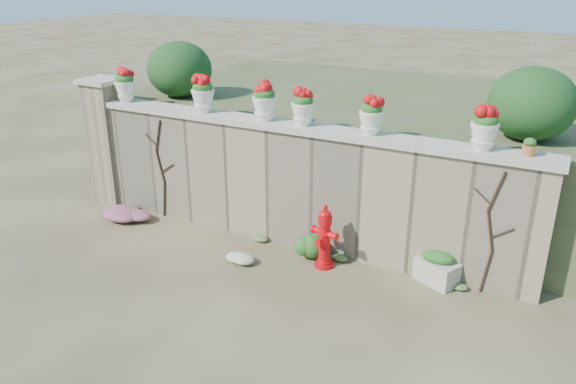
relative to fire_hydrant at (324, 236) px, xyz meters
The scene contains 21 objects.
ground 1.56m from the fire_hydrant, 124.83° to the right, with size 80.00×80.00×0.00m, color #483D24.
stone_wall 1.13m from the fire_hydrant, 144.68° to the left, with size 8.00×0.40×2.00m, color gray.
wall_cap 1.83m from the fire_hydrant, 144.68° to the left, with size 8.10×0.52×0.10m, color beige.
gate_pillar 5.08m from the fire_hydrant, behind, with size 0.72×0.72×2.48m.
raised_fill 3.91m from the fire_hydrant, 102.47° to the left, with size 9.00×6.00×2.00m, color #384C23.
back_shrub_left 4.86m from the fire_hydrant, 156.05° to the left, with size 1.30×1.30×1.10m, color #143814.
back_shrub_right 3.72m from the fire_hydrant, 35.01° to the left, with size 1.30×1.30×1.10m, color #143814.
vine_left 3.56m from the fire_hydrant, behind, with size 0.60×0.04×1.91m.
vine_right 2.46m from the fire_hydrant, ahead, with size 0.60×0.04×1.91m.
fire_hydrant is the anchor object (origin of this frame).
planter_box 1.77m from the fire_hydrant, 11.37° to the left, with size 0.72×0.59×0.52m.
green_shrub 0.46m from the fire_hydrant, 165.52° to the left, with size 0.54×0.49×0.51m, color #1E5119.
magenta_clump 4.03m from the fire_hydrant, behind, with size 0.97×0.65×0.26m, color #CA287E.
white_flowers 1.39m from the fire_hydrant, 159.27° to the right, with size 0.50×0.40×0.18m, color white.
urn_pot_0 4.81m from the fire_hydrant, behind, with size 0.39×0.39×0.61m.
urn_pot_1 3.28m from the fire_hydrant, 167.20° to the left, with size 0.40×0.40×0.63m.
urn_pot_2 2.41m from the fire_hydrant, 156.83° to the left, with size 0.40×0.40×0.63m.
urn_pot_3 2.06m from the fire_hydrant, 139.18° to the left, with size 0.37×0.37×0.58m.
urn_pot_4 2.00m from the fire_hydrant, 52.77° to the left, with size 0.37×0.37×0.58m.
urn_pot_5 2.86m from the fire_hydrant, 15.87° to the left, with size 0.39×0.39×0.61m.
terracotta_pot 3.22m from the fire_hydrant, 12.46° to the left, with size 0.20×0.20×0.24m.
Camera 1 is at (3.98, -6.06, 4.46)m, focal length 35.00 mm.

